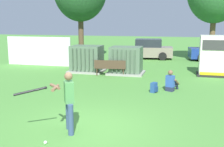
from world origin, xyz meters
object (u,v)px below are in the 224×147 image
at_px(transformer_west, 87,59).
at_px(seated_spectator, 171,83).
at_px(park_bench, 110,67).
at_px(backpack, 154,88).
at_px(generator_enclosure, 212,56).
at_px(parked_car_left_of_center, 217,51).
at_px(batter, 67,99).
at_px(parked_car_leftmost, 147,50).
at_px(sports_ball, 45,142).
at_px(transformer_mid_west, 126,61).

distance_m(transformer_west, seated_spectator, 6.39).
xyz_separation_m(park_bench, backpack, (2.84, -3.20, -0.32)).
relative_size(generator_enclosure, park_bench, 1.25).
bearing_deg(backpack, parked_car_left_of_center, 71.71).
xyz_separation_m(generator_enclosure, batter, (-4.70, -9.95, -0.16)).
bearing_deg(park_bench, transformer_west, 152.29).
height_order(generator_enclosure, backpack, generator_enclosure).
relative_size(park_bench, parked_car_left_of_center, 0.42).
relative_size(park_bench, parked_car_leftmost, 0.42).
bearing_deg(transformer_west, parked_car_left_of_center, 41.21).
bearing_deg(batter, backpack, 69.75).
distance_m(parked_car_leftmost, parked_car_left_of_center, 5.52).
height_order(transformer_west, batter, batter).
bearing_deg(parked_car_left_of_center, backpack, -108.29).
distance_m(transformer_west, parked_car_leftmost, 7.60).
bearing_deg(sports_ball, parked_car_leftmost, 88.67).
xyz_separation_m(transformer_west, sports_ball, (2.39, -10.19, -0.74)).
relative_size(seated_spectator, parked_car_left_of_center, 0.22).
distance_m(transformer_west, sports_ball, 10.49).
bearing_deg(transformer_mid_west, batter, -88.99).
height_order(batter, seated_spectator, batter).
distance_m(park_bench, seated_spectator, 4.47).
height_order(generator_enclosure, sports_ball, generator_enclosure).
relative_size(sports_ball, seated_spectator, 0.09).
bearing_deg(batter, seated_spectator, 65.18).
height_order(sports_ball, seated_spectator, seated_spectator).
relative_size(transformer_mid_west, parked_car_leftmost, 0.48).
bearing_deg(transformer_mid_west, seated_spectator, -51.67).
relative_size(batter, seated_spectator, 1.81).
bearing_deg(generator_enclosure, sports_ball, -114.52).
bearing_deg(backpack, sports_ball, -109.55).
xyz_separation_m(sports_ball, seated_spectator, (2.88, 6.58, 0.33)).
height_order(transformer_west, park_bench, transformer_west).
bearing_deg(park_bench, generator_enclosure, 15.59).
distance_m(park_bench, parked_car_left_of_center, 10.51).
relative_size(backpack, parked_car_left_of_center, 0.10).
bearing_deg(sports_ball, transformer_west, 103.21).
bearing_deg(parked_car_left_of_center, transformer_mid_west, -128.43).
relative_size(batter, parked_car_left_of_center, 0.40).
bearing_deg(parked_car_leftmost, seated_spectator, -76.93).
distance_m(batter, seated_spectator, 6.28).
bearing_deg(backpack, batter, -110.25).
bearing_deg(seated_spectator, parked_car_left_of_center, 74.36).
bearing_deg(transformer_west, sports_ball, -76.79).
distance_m(backpack, parked_car_leftmost, 11.31).
height_order(generator_enclosure, parked_car_left_of_center, generator_enclosure).
relative_size(generator_enclosure, seated_spectator, 2.39).
height_order(seated_spectator, backpack, seated_spectator).
bearing_deg(parked_car_leftmost, generator_enclosure, -54.54).
distance_m(transformer_west, batter, 9.65).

